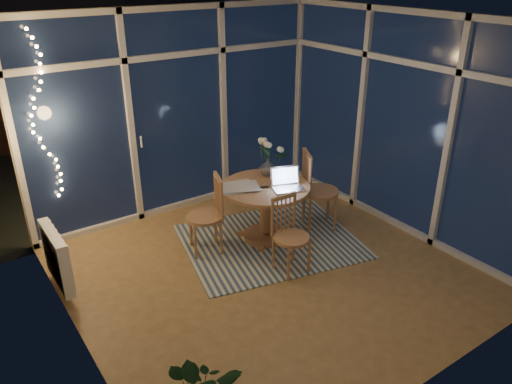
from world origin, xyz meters
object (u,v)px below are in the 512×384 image
at_px(chair_right, 320,190).
at_px(dining_table, 265,213).
at_px(laptop, 288,179).
at_px(chair_left, 205,215).
at_px(flower_vase, 268,167).
at_px(chair_front, 292,236).

bearing_deg(chair_right, dining_table, 106.28).
xyz_separation_m(dining_table, laptop, (0.15, -0.23, 0.48)).
height_order(dining_table, chair_left, chair_left).
bearing_deg(laptop, chair_right, 28.15).
height_order(chair_left, chair_right, chair_right).
relative_size(chair_right, flower_vase, 4.85).
distance_m(chair_left, chair_front, 1.04).
distance_m(chair_right, laptop, 0.67).
height_order(chair_right, laptop, chair_right).
height_order(laptop, flower_vase, laptop).
bearing_deg(flower_vase, laptop, -95.99).
xyz_separation_m(chair_left, laptop, (0.88, -0.39, 0.36)).
height_order(chair_left, chair_front, chair_left).
xyz_separation_m(chair_front, laptop, (0.33, 0.50, 0.40)).
height_order(chair_front, flower_vase, flower_vase).
xyz_separation_m(dining_table, chair_right, (0.73, -0.14, 0.16)).
height_order(dining_table, flower_vase, flower_vase).
height_order(chair_right, chair_front, chair_right).
bearing_deg(chair_left, chair_front, 49.72).
xyz_separation_m(dining_table, flower_vase, (0.20, 0.24, 0.46)).
bearing_deg(laptop, flower_vase, 103.32).
bearing_deg(chair_right, flower_vase, 81.73).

